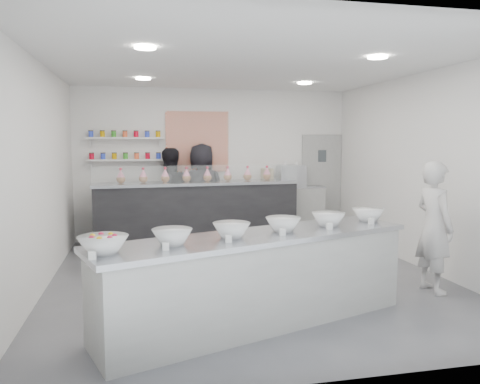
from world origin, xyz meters
name	(u,v)px	position (x,y,z in m)	size (l,w,h in m)	color
floor	(248,278)	(0.00, 0.00, 0.00)	(6.00, 6.00, 0.00)	#515156
ceiling	(248,65)	(0.00, 0.00, 3.00)	(6.00, 6.00, 0.00)	white
back_wall	(215,164)	(0.00, 3.00, 1.50)	(5.50, 5.50, 0.00)	white
left_wall	(39,177)	(-2.75, 0.00, 1.50)	(6.00, 6.00, 0.00)	white
right_wall	(423,171)	(2.75, 0.00, 1.50)	(6.00, 6.00, 0.00)	white
back_door	(321,184)	(2.30, 2.97, 1.05)	(0.88, 0.04, 2.10)	#9A9A97
pattern_panel	(197,142)	(-0.35, 2.98, 1.95)	(1.25, 0.03, 1.20)	#E14013
jar_shelf_lower	(126,160)	(-1.75, 2.90, 1.60)	(1.45, 0.22, 0.04)	silver
jar_shelf_upper	(125,138)	(-1.75, 2.90, 2.02)	(1.45, 0.22, 0.04)	silver
preserve_jars	(125,145)	(-1.75, 2.88, 1.88)	(1.45, 0.10, 0.56)	red
downlight_0	(145,48)	(-1.40, -1.00, 2.98)	(0.24, 0.24, 0.02)	white
downlight_1	(378,57)	(1.40, -1.00, 2.98)	(0.24, 0.24, 0.02)	white
downlight_2	(143,79)	(-1.40, 1.60, 2.98)	(0.24, 0.24, 0.02)	white
downlight_3	(305,83)	(1.40, 1.60, 2.98)	(0.24, 0.24, 0.02)	white
prep_counter	(258,279)	(-0.28, -1.69, 0.49)	(3.58, 0.81, 0.98)	#9C9C98
back_bar	(197,213)	(-0.43, 2.40, 0.60)	(3.86, 0.71, 1.20)	black
sneeze_guard	(201,174)	(-0.41, 2.07, 1.36)	(3.81, 0.02, 0.33)	white
espresso_ledge	(290,211)	(1.55, 2.78, 0.52)	(1.40, 0.44, 1.04)	#9C9C98
espresso_machine	(291,176)	(1.56, 2.78, 1.24)	(0.54, 0.38, 0.42)	#93969E
cup_stacks	(268,178)	(1.07, 2.78, 1.22)	(0.27, 0.24, 0.37)	#97936A
prep_bowls	(258,227)	(-0.28, -1.69, 1.05)	(3.63, 0.48, 0.15)	white
label_cards	(254,241)	(-0.45, -2.17, 1.01)	(3.31, 0.04, 0.07)	white
cookie_bags	(197,174)	(-0.43, 2.40, 1.34)	(2.96, 0.16, 0.28)	pink
woman_prep	(434,227)	(2.22, -1.09, 0.85)	(0.62, 0.41, 1.70)	silver
staff_left	(169,196)	(-0.95, 2.65, 0.92)	(0.89, 0.69, 1.83)	black
staff_right	(202,193)	(-0.31, 2.65, 0.96)	(0.94, 0.61, 1.92)	black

